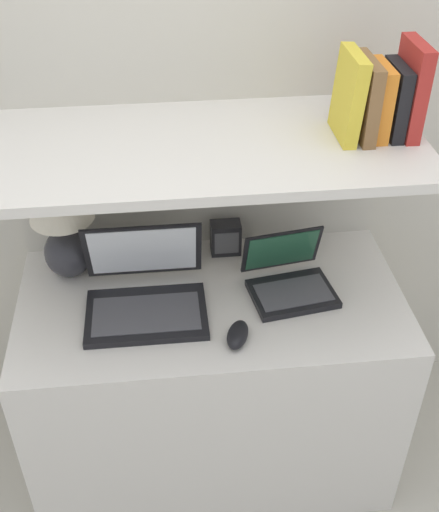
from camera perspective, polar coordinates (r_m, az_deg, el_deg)
The scene contains 14 objects.
wall_back at distance 1.97m, azimuth -1.90°, elevation 13.55°, with size 6.00×0.05×2.40m.
desk at distance 2.17m, azimuth -0.63°, elevation -11.19°, with size 1.15×0.60×0.74m.
back_riser at distance 2.24m, azimuth -1.50°, elevation -1.28°, with size 1.15×0.04×1.19m.
shelf at distance 1.70m, azimuth -1.07°, elevation 9.63°, with size 1.15×0.54×0.03m.
table_lamp at distance 1.95m, azimuth -13.73°, elevation 3.00°, with size 0.19×0.19×0.34m.
laptop_large at distance 1.87m, azimuth -6.61°, elevation -3.28°, with size 0.35×0.31×0.23m.
laptop_small at distance 1.93m, azimuth 6.21°, elevation -2.12°, with size 0.27×0.26×0.17m.
computer_mouse at distance 1.77m, azimuth 1.62°, elevation -7.01°, with size 0.09×0.12×0.04m.
router_box at distance 2.06m, azimuth 0.55°, elevation 1.63°, with size 0.10×0.06×0.11m.
book_red at distance 1.77m, azimuth 16.64°, elevation 14.01°, with size 0.04×0.16×0.24m.
book_black at distance 1.77m, azimuth 15.30°, elevation 13.22°, with size 0.03×0.15×0.19m.
book_orange at distance 1.75m, azimuth 13.96°, elevation 13.27°, with size 0.03×0.14×0.19m.
book_brown at distance 1.74m, azimuth 12.79°, elevation 13.50°, with size 0.03×0.18×0.21m.
book_yellow at distance 1.72m, azimuth 11.41°, elevation 13.78°, with size 0.05×0.17×0.22m.
Camera 1 is at (-0.14, -1.14, 1.99)m, focal length 45.00 mm.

